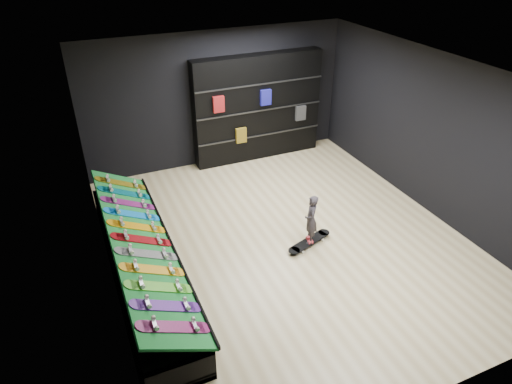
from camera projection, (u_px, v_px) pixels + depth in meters
name	position (u px, v px, depth m)	size (l,w,h in m)	color
floor	(286.00, 239.00, 8.18)	(6.00, 7.00, 0.01)	beige
ceiling	(293.00, 74.00, 6.65)	(6.00, 7.00, 0.01)	white
wall_back	(217.00, 99.00, 10.17)	(6.00, 0.02, 3.00)	black
wall_front	(446.00, 309.00, 4.66)	(6.00, 0.02, 3.00)	black
wall_left	(98.00, 205.00, 6.38)	(0.02, 7.00, 3.00)	black
wall_right	(433.00, 135.00, 8.45)	(0.02, 7.00, 3.00)	black
display_rack	(142.00, 265.00, 7.18)	(0.90, 4.50, 0.50)	black
turf_ramp	(141.00, 241.00, 6.96)	(1.00, 4.50, 0.04)	#106A25
back_shelving	(258.00, 108.00, 10.48)	(3.05, 0.36, 2.44)	black
floor_skateboard	(309.00, 243.00, 8.02)	(0.98, 0.22, 0.09)	black
child	(310.00, 228.00, 7.86)	(0.20, 0.14, 0.54)	black
display_board_0	(174.00, 327.00, 5.45)	(0.98, 0.22, 0.09)	#E5198C
display_board_1	(166.00, 306.00, 5.75)	(0.98, 0.22, 0.09)	purple
display_board_2	(159.00, 287.00, 6.05)	(0.98, 0.22, 0.09)	green
display_board_3	(153.00, 270.00, 6.35)	(0.98, 0.22, 0.09)	orange
display_board_4	(147.00, 254.00, 6.65)	(0.98, 0.22, 0.09)	black
display_board_5	(142.00, 240.00, 6.95)	(0.98, 0.22, 0.09)	red
display_board_6	(137.00, 226.00, 7.25)	(0.98, 0.22, 0.09)	yellow
display_board_7	(133.00, 214.00, 7.55)	(0.98, 0.22, 0.09)	blue
display_board_8	(129.00, 203.00, 7.85)	(0.98, 0.22, 0.09)	#2626BF
display_board_9	(125.00, 193.00, 8.14)	(0.98, 0.22, 0.09)	#0C8C99
display_board_10	(121.00, 183.00, 8.44)	(0.98, 0.22, 0.09)	yellow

